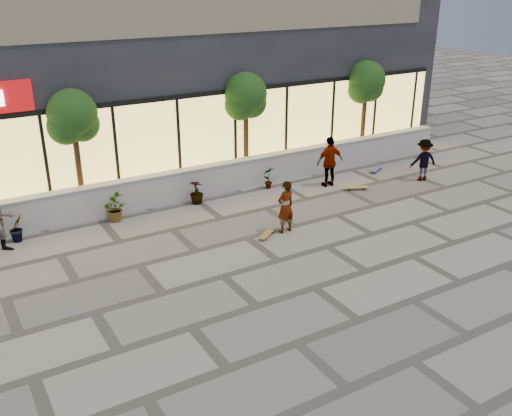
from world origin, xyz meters
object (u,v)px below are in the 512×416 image
tree_mideast (246,99)px  skater_right_near (330,162)px  skater_center (286,207)px  skateboard_right_far (376,169)px  skateboard_right_near (356,187)px  skater_right_far (424,160)px  tree_midwest (73,119)px  skateboard_center (267,234)px  tree_east (366,84)px

tree_mideast → skater_right_near: tree_mideast is taller
skater_center → skateboard_right_far: 6.77m
tree_mideast → skater_center: bearing=-106.0°
skateboard_right_near → skater_right_far: bearing=14.0°
tree_mideast → skateboard_right_near: 4.98m
tree_midwest → skater_center: 6.93m
skater_right_near → skateboard_right_far: bearing=-167.8°
tree_midwest → skateboard_right_far: bearing=-9.3°
tree_midwest → tree_mideast: (6.00, 0.00, 0.00)m
tree_midwest → skater_center: tree_midwest is taller
skater_center → skateboard_center: size_ratio=2.00×
skater_right_near → skater_right_far: 3.55m
tree_east → skateboard_center: size_ratio=4.92×
tree_midwest → skater_right_far: (11.49, -3.41, -2.21)m
tree_midwest → skateboard_right_near: tree_midwest is taller
skater_center → skater_right_near: (3.51, 2.48, 0.11)m
skater_center → skateboard_center: skater_center is taller
tree_east → tree_mideast: bearing=180.0°
tree_mideast → skateboard_center: bearing=-113.0°
skateboard_center → skateboard_right_far: 7.31m
tree_midwest → skater_center: bearing=-44.8°
tree_midwest → skateboard_right_far: 11.28m
tree_midwest → skater_right_near: tree_midwest is taller
skateboard_right_far → skateboard_right_near: bearing=-176.5°
skater_center → tree_midwest: bearing=-51.8°
skateboard_right_far → skateboard_center: bearing=175.5°
tree_midwest → skater_right_far: bearing=-16.5°
tree_mideast → skater_right_near: size_ratio=2.17×
skater_right_near → skateboard_center: skater_right_near is taller
tree_midwest → skateboard_right_near: bearing=-18.7°
tree_east → skater_center: (-6.83, -4.63, -2.19)m
skateboard_center → skateboard_right_near: skateboard_right_near is taller
skateboard_center → tree_east: bearing=-3.1°
skater_center → skater_right_far: (6.82, 1.22, -0.02)m
skater_right_far → skateboard_right_near: size_ratio=1.76×
tree_east → skateboard_center: tree_east is taller
skater_right_near → skateboard_right_far: size_ratio=2.07×
skater_right_near → skateboard_center: bearing=34.8°
skateboard_center → skateboard_right_far: size_ratio=0.91×
tree_mideast → skateboard_right_far: 5.85m
tree_mideast → skater_right_far: 6.83m
skateboard_right_near → skateboard_right_far: bearing=54.1°
skateboard_center → skateboard_right_near: bearing=-15.6°
tree_mideast → skateboard_right_far: bearing=-20.4°
skater_right_far → skateboard_right_near: 2.85m
skater_right_far → skateboard_center: skater_right_far is taller
tree_midwest → skateboard_center: 6.79m
skater_right_far → skateboard_right_far: bearing=-48.4°
skateboard_center → skater_right_near: bearing=-4.0°
tree_midwest → skateboard_right_near: (8.76, -2.97, -2.90)m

